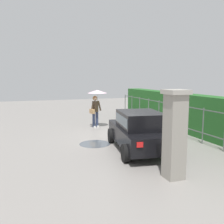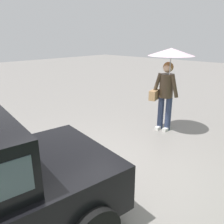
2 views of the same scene
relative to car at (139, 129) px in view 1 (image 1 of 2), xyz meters
The scene contains 7 objects.
ground_plane 2.40m from the car, behind, with size 40.00×40.00×0.00m, color gray.
car is the anchor object (origin of this frame).
pedestrian 4.85m from the car, behind, with size 1.06×1.06×2.05m.
gate_pillar 2.73m from the car, ahead, with size 0.60×0.60×2.42m.
fence_section 3.71m from the car, 129.10° to the left, with size 11.89×0.05×1.50m.
hedge_row 4.43m from the car, 121.89° to the left, with size 12.84×0.90×1.90m, color #235B23.
puddle_near 2.12m from the car, 137.34° to the right, with size 1.29×1.29×0.00m, color #4C545B.
Camera 1 is at (10.55, -4.08, 2.75)m, focal length 40.19 mm.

